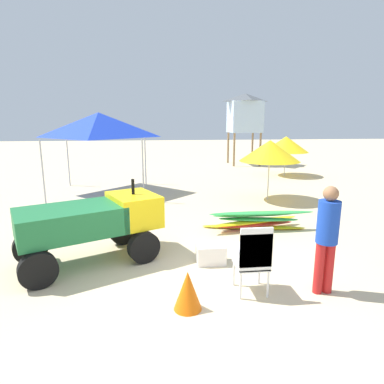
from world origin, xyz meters
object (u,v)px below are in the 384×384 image
Objects in this scene: surfboard_pile at (256,220)px; lifeguard_tower at (245,113)px; traffic_cone_near at (188,290)px; cooler_box at (211,254)px; popup_canopy at (99,125)px; beach_umbrella_left at (286,144)px; utility_cart at (93,221)px; stacked_plastic_chairs at (253,254)px; lifeguard_near_left at (327,233)px; beach_umbrella_mid at (270,151)px.

lifeguard_tower is (2.95, 11.92, 2.81)m from surfboard_pile.
surfboard_pile is at bearing 57.96° from traffic_cone_near.
cooler_box is at bearing 68.24° from traffic_cone_near.
popup_canopy is 8.73m from beach_umbrella_left.
utility_cart is at bearing 131.06° from traffic_cone_near.
lifeguard_tower is at bearing 75.10° from stacked_plastic_chairs.
cooler_box is at bearing 110.13° from stacked_plastic_chairs.
stacked_plastic_chairs is at bearing -66.25° from popup_canopy.
beach_umbrella_left is (7.40, 9.04, 0.72)m from utility_cart.
surfboard_pile is at bearing 91.86° from lifeguard_near_left.
beach_umbrella_mid is (1.22, 5.93, 0.68)m from lifeguard_near_left.
utility_cart is 1.33× the size of beach_umbrella_left.
utility_cart is at bearing -158.50° from surfboard_pile.
utility_cart is 6.60m from beach_umbrella_mid.
surfboard_pile is (1.00, 2.94, -0.41)m from stacked_plastic_chairs.
beach_umbrella_left is at bearing 63.43° from surfboard_pile.
surfboard_pile is 1.27× the size of beach_umbrella_left.
utility_cart is 2.27m from cooler_box.
surfboard_pile is (3.59, 1.41, -0.55)m from utility_cart.
surfboard_pile is 0.86× the size of popup_canopy.
lifeguard_near_left is 11.27m from beach_umbrella_left.
beach_umbrella_left is at bearing 61.75° from traffic_cone_near.
surfboard_pile is 5.15× the size of cooler_box.
lifeguard_near_left is 0.84× the size of beach_umbrella_mid.
lifeguard_near_left is at bearing -3.43° from stacked_plastic_chairs.
popup_canopy is at bearing 113.75° from stacked_plastic_chairs.
beach_umbrella_mid reaches higher than beach_umbrella_left.
lifeguard_near_left is (1.10, -0.07, 0.31)m from stacked_plastic_chairs.
beach_umbrella_mid is (-2.50, -4.70, 0.14)m from beach_umbrella_left.
beach_umbrella_mid is at bearing 65.76° from surfboard_pile.
cooler_box is (-4.38, -13.68, -2.87)m from lifeguard_tower.
lifeguard_tower is 16.17m from traffic_cone_near.
cooler_box is at bearing -9.24° from utility_cart.
cooler_box is at bearing -129.10° from surfboard_pile.
traffic_cone_near is (2.34, -7.91, -2.17)m from popup_canopy.
stacked_plastic_chairs is at bearing -111.57° from beach_umbrella_mid.
beach_umbrella_mid is at bearing -17.28° from popup_canopy.
traffic_cone_near is at bearing -164.55° from stacked_plastic_chairs.
popup_canopy is 6.00m from beach_umbrella_mid.
popup_canopy reaches higher than traffic_cone_near.
popup_canopy is (-4.46, 7.69, 1.49)m from lifeguard_near_left.
beach_umbrella_mid is at bearing 78.40° from lifeguard_near_left.
utility_cart is 2.54× the size of stacked_plastic_chairs.
utility_cart is 4.02m from lifeguard_near_left.
lifeguard_near_left is at bearing -39.04° from cooler_box.
beach_umbrella_left reaches higher than stacked_plastic_chairs.
surfboard_pile is at bearing 50.90° from cooler_box.
beach_umbrella_left is 4.05× the size of cooler_box.
beach_umbrella_mid is at bearing 41.46° from utility_cart.
stacked_plastic_chairs is 6.38m from beach_umbrella_mid.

